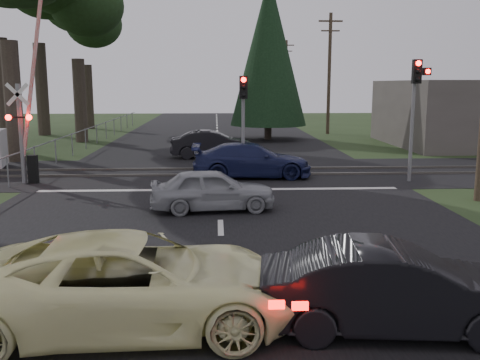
{
  "coord_description": "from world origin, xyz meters",
  "views": [
    {
      "loc": [
        -0.11,
        -10.82,
        3.78
      ],
      "look_at": [
        0.52,
        2.96,
        1.3
      ],
      "focal_mm": 40.0,
      "sensor_mm": 36.0,
      "label": 1
    }
  ],
  "objects": [
    {
      "name": "stop_line",
      "position": [
        0.0,
        8.2,
        0.01
      ],
      "size": [
        13.0,
        0.35,
        0.0
      ],
      "primitive_type": "cube",
      "color": "silver",
      "rests_on": "ground"
    },
    {
      "name": "traffic_signal_right",
      "position": [
        7.55,
        9.47,
        3.31
      ],
      "size": [
        0.68,
        0.48,
        4.7
      ],
      "color": "slate",
      "rests_on": "ground"
    },
    {
      "name": "utility_pole_mid",
      "position": [
        8.5,
        30.0,
        4.73
      ],
      "size": [
        1.8,
        0.26,
        9.0
      ],
      "color": "#4C3D2D",
      "rests_on": "ground"
    },
    {
      "name": "silver_car",
      "position": [
        -0.22,
        5.0,
        0.64
      ],
      "size": [
        3.88,
        1.87,
        1.28
      ],
      "primitive_type": "imported",
      "rotation": [
        0.0,
        0.0,
        1.67
      ],
      "color": "#92959A",
      "rests_on": "ground"
    },
    {
      "name": "rail_near",
      "position": [
        0.0,
        11.2,
        0.05
      ],
      "size": [
        120.0,
        0.12,
        0.1
      ],
      "primitive_type": "cube",
      "color": "#59544C",
      "rests_on": "ground"
    },
    {
      "name": "dark_hatchback",
      "position": [
        2.6,
        -3.18,
        0.68
      ],
      "size": [
        4.26,
        1.84,
        1.36
      ],
      "primitive_type": "imported",
      "rotation": [
        0.0,
        0.0,
        1.47
      ],
      "color": "black",
      "rests_on": "ground"
    },
    {
      "name": "conifer_tree",
      "position": [
        3.5,
        26.0,
        5.99
      ],
      "size": [
        5.2,
        5.2,
        11.0
      ],
      "color": "#473D33",
      "rests_on": "ground"
    },
    {
      "name": "blue_sedan",
      "position": [
        1.35,
        10.77,
        0.7
      ],
      "size": [
        4.87,
        2.02,
        1.41
      ],
      "primitive_type": "imported",
      "rotation": [
        0.0,
        0.0,
        1.56
      ],
      "color": "#181D48",
      "rests_on": "ground"
    },
    {
      "name": "fence_left",
      "position": [
        -7.8,
        22.5,
        0.0
      ],
      "size": [
        0.1,
        36.0,
        1.2
      ],
      "primitive_type": null,
      "color": "slate",
      "rests_on": "ground"
    },
    {
      "name": "rail_corridor",
      "position": [
        0.0,
        12.0,
        0.01
      ],
      "size": [
        120.0,
        8.0,
        0.01
      ],
      "primitive_type": "cube",
      "color": "black",
      "rests_on": "ground"
    },
    {
      "name": "utility_pole_far",
      "position": [
        8.5,
        55.0,
        4.73
      ],
      "size": [
        1.8,
        0.26,
        9.0
      ],
      "color": "#4C3D2D",
      "rests_on": "ground"
    },
    {
      "name": "dark_car_far",
      "position": [
        -0.3,
        16.76,
        0.71
      ],
      "size": [
        4.31,
        1.57,
        1.41
      ],
      "primitive_type": "imported",
      "rotation": [
        0.0,
        0.0,
        1.59
      ],
      "color": "black",
      "rests_on": "ground"
    },
    {
      "name": "ground",
      "position": [
        0.0,
        0.0,
        0.0
      ],
      "size": [
        120.0,
        120.0,
        0.0
      ],
      "primitive_type": "plane",
      "color": "#233418",
      "rests_on": "ground"
    },
    {
      "name": "traffic_signal_center",
      "position": [
        1.0,
        10.68,
        2.81
      ],
      "size": [
        0.32,
        0.48,
        4.1
      ],
      "color": "slate",
      "rests_on": "ground"
    },
    {
      "name": "crossing_signal",
      "position": [
        -7.27,
        9.79,
        2.06
      ],
      "size": [
        1.62,
        0.38,
        6.96
      ],
      "color": "slate",
      "rests_on": "ground"
    },
    {
      "name": "rail_far",
      "position": [
        0.0,
        12.8,
        0.05
      ],
      "size": [
        120.0,
        0.12,
        0.1
      ],
      "primitive_type": "cube",
      "color": "#59544C",
      "rests_on": "ground"
    },
    {
      "name": "road",
      "position": [
        0.0,
        10.0,
        0.01
      ],
      "size": [
        14.0,
        100.0,
        0.01
      ],
      "primitive_type": "cube",
      "color": "black",
      "rests_on": "ground"
    },
    {
      "name": "euc_tree_e",
      "position": [
        -11.0,
        36.0,
        9.51
      ],
      "size": [
        6.0,
        6.0,
        13.2
      ],
      "color": "#473D33",
      "rests_on": "ground"
    },
    {
      "name": "cream_coupe",
      "position": [
        -1.43,
        -2.86,
        0.74
      ],
      "size": [
        5.39,
        2.67,
        1.47
      ],
      "primitive_type": "imported",
      "rotation": [
        0.0,
        0.0,
        1.61
      ],
      "color": "#FFFCB6",
      "rests_on": "ground"
    }
  ]
}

